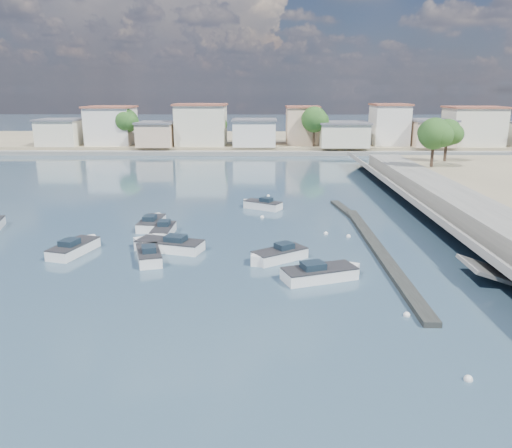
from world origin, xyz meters
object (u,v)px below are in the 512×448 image
Objects in this scene: motorboat_e at (152,223)px; motorboat_g at (163,232)px; motorboat_h at (323,274)px; motorboat_b at (76,248)px; motorboat_d at (277,256)px; motorboat_c at (167,245)px; motorboat_f at (261,205)px; motorboat_a at (149,255)px.

motorboat_g is at bearing -62.36° from motorboat_e.
motorboat_b is at bearing 163.92° from motorboat_h.
motorboat_b is 0.93× the size of motorboat_h.
motorboat_d is (15.90, -1.72, -0.00)m from motorboat_b.
motorboat_f is (7.55, 14.66, -0.00)m from motorboat_c.
motorboat_e is at bearing 140.70° from motorboat_d.
motorboat_d is 17.18m from motorboat_f.
motorboat_g is (-9.88, 6.31, 0.00)m from motorboat_d.
motorboat_d and motorboat_g have the same top height.
motorboat_h is at bearing -16.08° from motorboat_b.
motorboat_f is 0.77× the size of motorboat_h.
motorboat_d is 0.90× the size of motorboat_e.
motorboat_d is at bearing -0.47° from motorboat_a.
motorboat_d is 0.95× the size of motorboat_g.
motorboat_a is at bearing 179.53° from motorboat_d.
motorboat_d is 0.79× the size of motorboat_h.
motorboat_h is (12.77, -3.81, -0.00)m from motorboat_a.
motorboat_d is at bearing -6.18° from motorboat_b.
motorboat_g is at bearing 91.14° from motorboat_a.
motorboat_b is at bearing -173.97° from motorboat_c.
motorboat_g is 0.82× the size of motorboat_h.
motorboat_c is 1.22× the size of motorboat_e.
motorboat_f is at bearing 51.52° from motorboat_g.
motorboat_f is (10.22, 7.72, -0.00)m from motorboat_e.
motorboat_h is at bearing -78.38° from motorboat_f.
motorboat_c is 13.36m from motorboat_h.
motorboat_b and motorboat_e have the same top height.
motorboat_b and motorboat_d have the same top height.
motorboat_a is 0.78× the size of motorboat_c.
motorboat_g and motorboat_h have the same top height.
motorboat_e and motorboat_g have the same top height.
motorboat_b is 15.99m from motorboat_d.
motorboat_f is at bearing 63.57° from motorboat_a.
motorboat_e is 1.06× the size of motorboat_g.
motorboat_h is at bearing -16.61° from motorboat_a.
motorboat_d is at bearing -39.30° from motorboat_e.
motorboat_h is (4.29, -20.86, 0.00)m from motorboat_f.
motorboat_h is (18.91, -5.45, 0.00)m from motorboat_b.
motorboat_b is 1.06× the size of motorboat_e.
motorboat_c is 1.38× the size of motorboat_f.
motorboat_f is at bearing 37.04° from motorboat_e.
motorboat_e is 12.81m from motorboat_f.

